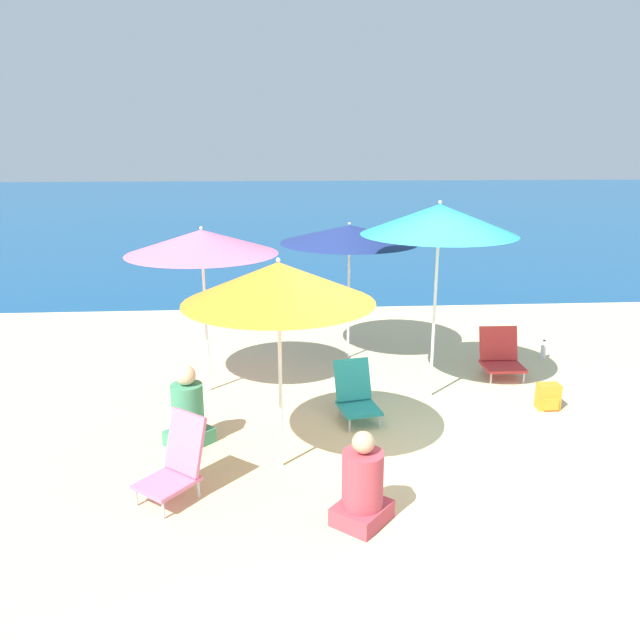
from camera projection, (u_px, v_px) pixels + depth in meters
ground_plane at (418, 450)px, 6.45m from camera, size 60.00×60.00×0.00m
sea_water at (305, 205)px, 31.19m from camera, size 60.00×40.00×0.01m
beach_umbrella_orange at (279, 283)px, 5.63m from camera, size 1.78×1.78×2.08m
beach_umbrella_teal at (439, 220)px, 7.23m from camera, size 1.84×1.84×2.42m
beach_umbrella_navy at (349, 234)px, 8.71m from camera, size 1.95×1.95×1.99m
beach_umbrella_pink at (202, 242)px, 7.48m from camera, size 1.84×1.84×2.10m
beach_chair_teal at (356, 394)px, 7.11m from camera, size 0.53×0.65×0.67m
beach_chair_red at (501, 355)px, 8.46m from camera, size 0.53×0.58×0.64m
beach_chair_pink at (177, 462)px, 5.54m from camera, size 0.68×0.70×0.75m
person_seated_near at (362, 487)px, 5.15m from camera, size 0.58×0.59×0.82m
person_seated_far at (188, 413)px, 6.49m from camera, size 0.56×0.56×0.88m
backpack_orange at (548, 397)px, 7.41m from camera, size 0.26×0.20×0.31m
water_bottle at (543, 352)px, 9.12m from camera, size 0.08×0.08×0.29m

